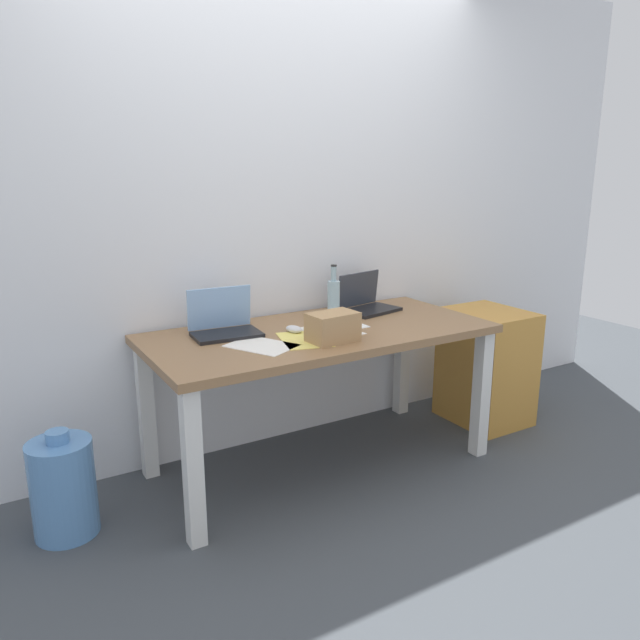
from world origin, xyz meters
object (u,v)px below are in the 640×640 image
object	(u,v)px
computer_mouse	(294,329)
water_cooler_jug	(63,487)
cardboard_box	(333,327)
filing_cabinet	(486,366)
beer_bottle	(334,298)
desk	(320,348)
laptop_right	(367,303)
laptop_left	(224,325)

from	to	relation	value
computer_mouse	water_cooler_jug	bearing A→B (deg)	167.62
computer_mouse	cardboard_box	distance (m)	0.24
water_cooler_jug	filing_cabinet	size ratio (longest dim) A/B	0.68
computer_mouse	beer_bottle	bearing A→B (deg)	12.74
water_cooler_jug	desk	bearing A→B (deg)	-1.02
water_cooler_jug	filing_cabinet	bearing A→B (deg)	-0.92
water_cooler_jug	filing_cabinet	xyz separation A→B (m)	(2.40, -0.04, 0.13)
beer_bottle	laptop_right	bearing A→B (deg)	9.76
cardboard_box	laptop_right	bearing A→B (deg)	40.78
filing_cabinet	computer_mouse	bearing A→B (deg)	178.32
laptop_right	cardboard_box	world-z (taller)	laptop_right
desk	water_cooler_jug	size ratio (longest dim) A/B	3.66
laptop_left	cardboard_box	distance (m)	0.53
laptop_right	laptop_left	bearing A→B (deg)	-176.56
beer_bottle	filing_cabinet	world-z (taller)	beer_bottle
laptop_left	beer_bottle	world-z (taller)	beer_bottle
desk	filing_cabinet	bearing A→B (deg)	-0.82
desk	laptop_left	xyz separation A→B (m)	(-0.44, 0.16, 0.14)
laptop_right	computer_mouse	distance (m)	0.60
filing_cabinet	beer_bottle	bearing A→B (deg)	169.05
beer_bottle	water_cooler_jug	bearing A→B (deg)	-174.01
laptop_left	water_cooler_jug	xyz separation A→B (m)	(-0.80, -0.14, -0.56)
beer_bottle	desk	bearing A→B (deg)	-137.37
laptop_left	laptop_right	bearing A→B (deg)	3.44
laptop_right	beer_bottle	xyz separation A→B (m)	(-0.24, -0.04, 0.06)
laptop_right	computer_mouse	size ratio (longest dim) A/B	3.46
filing_cabinet	cardboard_box	bearing A→B (deg)	-171.23
water_cooler_jug	filing_cabinet	world-z (taller)	filing_cabinet
computer_mouse	water_cooler_jug	world-z (taller)	computer_mouse
computer_mouse	cardboard_box	xyz separation A→B (m)	(0.08, -0.22, 0.05)
laptop_right	water_cooler_jug	distance (m)	1.77
laptop_left	beer_bottle	xyz separation A→B (m)	(0.63, 0.01, 0.06)
filing_cabinet	laptop_left	bearing A→B (deg)	173.65
laptop_right	cardboard_box	bearing A→B (deg)	-139.22
desk	computer_mouse	distance (m)	0.17
cardboard_box	filing_cabinet	xyz separation A→B (m)	(1.21, 0.19, -0.45)
desk	computer_mouse	size ratio (longest dim) A/B	17.07
laptop_left	cardboard_box	xyz separation A→B (m)	(0.39, -0.36, 0.02)
computer_mouse	filing_cabinet	bearing A→B (deg)	-14.02
laptop_right	water_cooler_jug	size ratio (longest dim) A/B	0.74
cardboard_box	water_cooler_jug	bearing A→B (deg)	169.23
water_cooler_jug	cardboard_box	bearing A→B (deg)	-10.77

